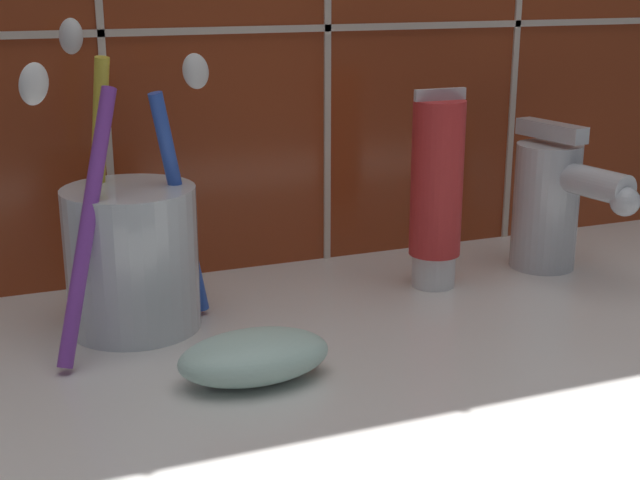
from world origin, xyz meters
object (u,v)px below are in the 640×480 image
toothbrush_cup (131,252)px  soap_bar (257,360)px  toothpaste_tube (436,191)px  sink_faucet (553,200)px

toothbrush_cup → soap_bar: 12.21cm
toothpaste_tube → soap_bar: size_ratio=1.65×
toothpaste_tube → sink_faucet: 10.11cm
toothpaste_tube → sink_faucet: size_ratio=1.26×
soap_bar → toothpaste_tube: bearing=32.6°
soap_bar → sink_faucet: bearing=22.1°
toothpaste_tube → toothbrush_cup: bearing=-179.9°
toothbrush_cup → toothpaste_tube: 21.54cm
toothbrush_cup → sink_faucet: 31.43cm
toothbrush_cup → soap_bar: bearing=-66.1°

